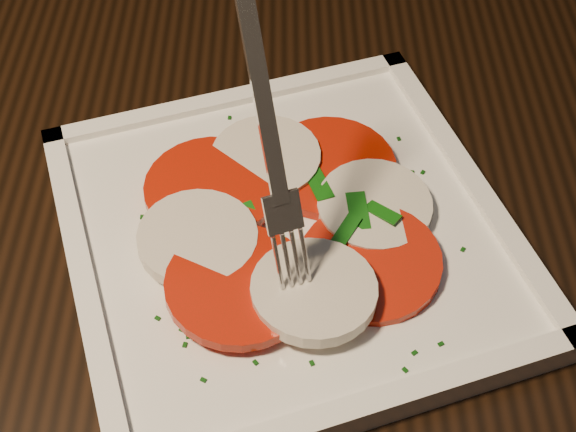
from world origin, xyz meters
The scene contains 4 objects.
table centered at (0.17, 0.03, 0.65)m, with size 1.25×0.88×0.75m.
plate centered at (0.22, -0.03, 0.76)m, with size 0.29×0.29×0.01m, color white.
caprese_salad centered at (0.22, -0.03, 0.77)m, with size 0.22×0.24×0.03m.
fork centered at (0.20, -0.04, 0.87)m, with size 0.04×0.09×0.18m, color white, non-canonical shape.
Camera 1 is at (0.19, -0.37, 1.19)m, focal length 50.00 mm.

